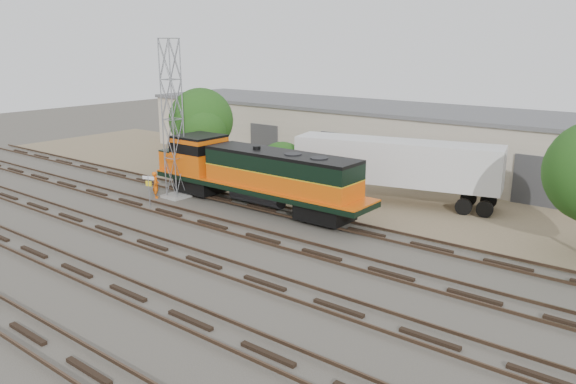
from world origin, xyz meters
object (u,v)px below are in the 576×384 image
Objects in this scene: locomotive at (254,173)px; signal_tower at (173,123)px; semi_trailer at (400,164)px; worker at (156,185)px.

locomotive is 1.55× the size of signal_tower.
locomotive reaches higher than semi_trailer.
signal_tower is 0.77× the size of semi_trailer.
semi_trailer is (14.00, 9.61, 1.74)m from worker.
locomotive is 1.20× the size of semi_trailer.
worker is at bearing -135.59° from signal_tower.
worker is at bearing -158.91° from semi_trailer.
worker is at bearing -160.04° from locomotive.
locomotive is at bearing -148.11° from semi_trailer.
signal_tower is at bearing -98.50° from worker.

